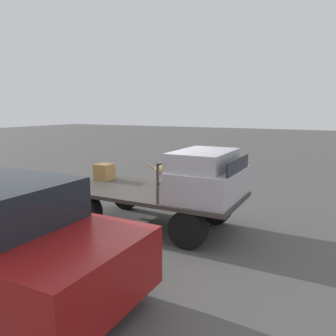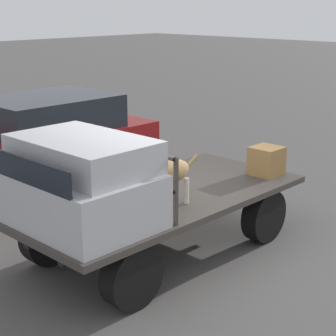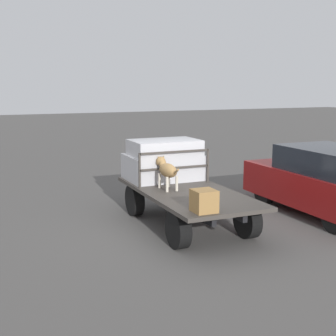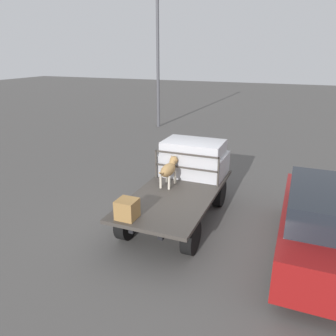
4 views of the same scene
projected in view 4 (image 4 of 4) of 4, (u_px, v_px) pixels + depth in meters
The scene contains 8 objects.
ground_plane at pixel (177, 220), 8.21m from camera, with size 80.00×80.00×0.00m, color #514F4C.
flatbed_truck at pixel (177, 199), 8.02m from camera, with size 3.93×1.84×0.79m.
truck_cab at pixel (194, 158), 8.91m from camera, with size 1.22×1.72×0.95m.
truck_headboard at pixel (186, 163), 8.32m from camera, with size 0.04×1.72×0.77m.
dog at pixel (169, 169), 8.19m from camera, with size 1.08×0.30×0.69m.
cargo_crate at pixel (127, 209), 6.59m from camera, with size 0.40×0.40×0.40m.
parked_sedan at pixel (331, 225), 6.33m from camera, with size 4.03×1.85×1.60m.
light_pole_near at pixel (158, 44), 17.04m from camera, with size 0.39×0.39×7.28m.
Camera 4 is at (-6.85, -2.54, 3.97)m, focal length 35.00 mm.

